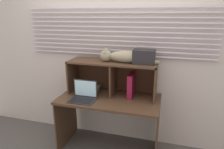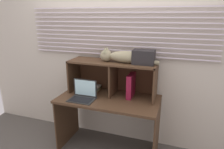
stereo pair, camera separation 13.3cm
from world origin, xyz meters
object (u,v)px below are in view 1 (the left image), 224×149
at_px(cat, 122,56).
at_px(laptop, 83,96).
at_px(binder_upright, 131,85).
at_px(storage_box, 144,57).
at_px(book_stack, 91,89).

bearing_deg(cat, laptop, -147.29).
height_order(cat, laptop, cat).
relative_size(cat, laptop, 2.35).
distance_m(binder_upright, storage_box, 0.40).
relative_size(laptop, book_stack, 1.20).
xyz_separation_m(cat, book_stack, (-0.42, -0.00, -0.48)).
height_order(binder_upright, storage_box, storage_box).
bearing_deg(binder_upright, laptop, -153.76).
height_order(cat, book_stack, cat).
bearing_deg(book_stack, storage_box, 0.06).
bearing_deg(book_stack, cat, 0.09).
bearing_deg(storage_box, binder_upright, 180.00).
bearing_deg(storage_box, book_stack, -179.94).
xyz_separation_m(laptop, book_stack, (-0.00, 0.27, -0.02)).
relative_size(laptop, storage_box, 1.21).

